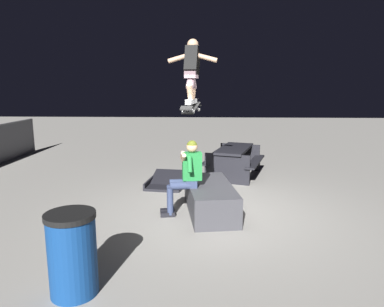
# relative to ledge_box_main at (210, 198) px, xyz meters

# --- Properties ---
(ground_plane) EXTENTS (40.00, 40.00, 0.00)m
(ground_plane) POSITION_rel_ledge_box_main_xyz_m (-0.02, -0.14, -0.26)
(ground_plane) COLOR gray
(ledge_box_main) EXTENTS (1.90, 1.05, 0.53)m
(ledge_box_main) POSITION_rel_ledge_box_main_xyz_m (0.00, 0.00, 0.00)
(ledge_box_main) COLOR #38383D
(ledge_box_main) RESTS_ON ground
(person_sitting_on_ledge) EXTENTS (0.60, 0.78, 1.36)m
(person_sitting_on_ledge) POSITION_rel_ledge_box_main_xyz_m (-0.13, 0.44, 0.50)
(person_sitting_on_ledge) COLOR #2D3856
(person_sitting_on_ledge) RESTS_ON ground
(skateboard) EXTENTS (1.04, 0.34, 0.18)m
(skateboard) POSITION_rel_ledge_box_main_xyz_m (0.03, 0.35, 1.66)
(skateboard) COLOR black
(skater_airborne) EXTENTS (0.63, 0.89, 1.12)m
(skater_airborne) POSITION_rel_ledge_box_main_xyz_m (0.08, 0.34, 2.35)
(skater_airborne) COLOR white
(kicker_ramp) EXTENTS (1.26, 0.97, 0.33)m
(kicker_ramp) POSITION_rel_ledge_box_main_xyz_m (1.76, 1.00, -0.21)
(kicker_ramp) COLOR black
(kicker_ramp) RESTS_ON ground
(picnic_table_back) EXTENTS (2.01, 1.77, 0.75)m
(picnic_table_back) POSITION_rel_ledge_box_main_xyz_m (2.69, -0.64, 0.23)
(picnic_table_back) COLOR black
(picnic_table_back) RESTS_ON ground
(trash_bin) EXTENTS (0.56, 0.56, 0.95)m
(trash_bin) POSITION_rel_ledge_box_main_xyz_m (-2.66, 1.55, 0.22)
(trash_bin) COLOR navy
(trash_bin) RESTS_ON ground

